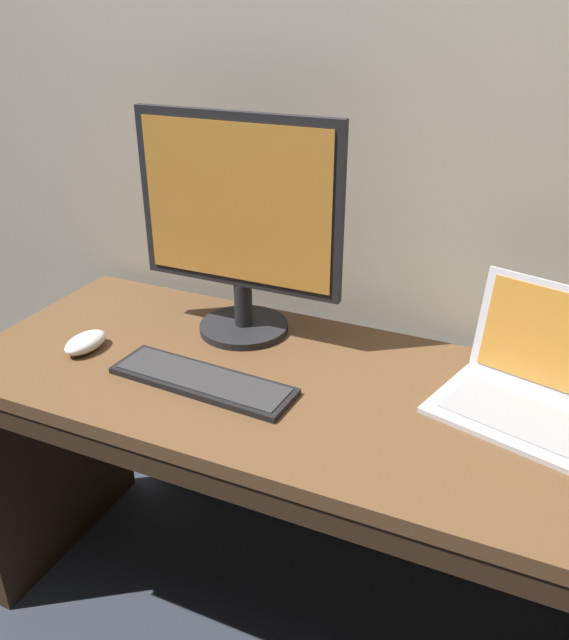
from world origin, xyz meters
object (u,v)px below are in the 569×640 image
wired_keyboard (202,380)px  computer_mouse (86,342)px  laptop_silver (543,384)px  external_monitor (239,226)px

wired_keyboard → computer_mouse: computer_mouse is taller
wired_keyboard → laptop_silver: bearing=16.5°
wired_keyboard → computer_mouse: (-0.32, 0.02, 0.01)m
laptop_silver → external_monitor: external_monitor is taller
laptop_silver → external_monitor: 0.72m
computer_mouse → laptop_silver: bearing=14.6°
external_monitor → computer_mouse: size_ratio=4.56×
laptop_silver → computer_mouse: laptop_silver is taller
laptop_silver → computer_mouse: 0.99m
laptop_silver → wired_keyboard: size_ratio=0.99×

